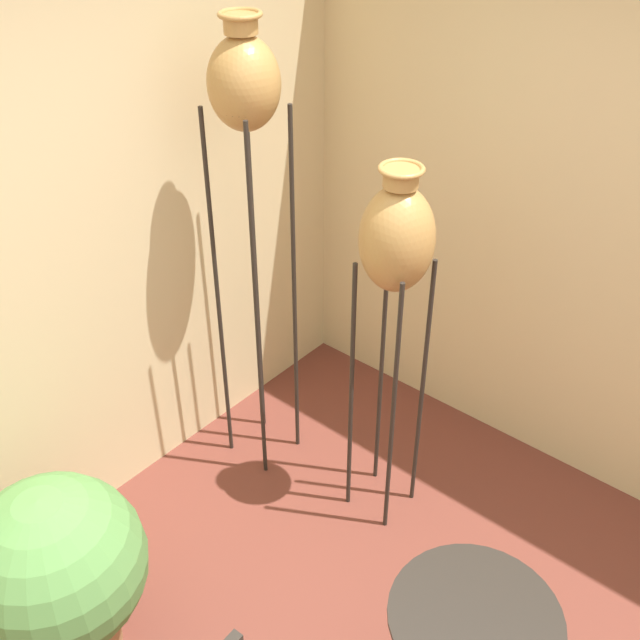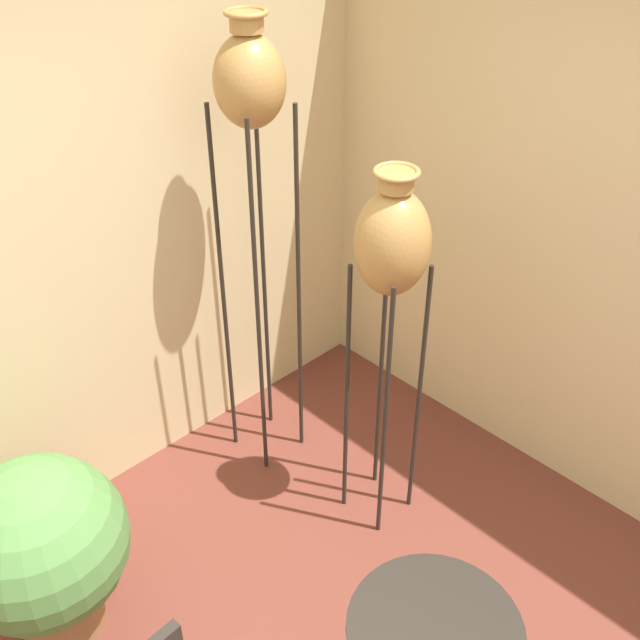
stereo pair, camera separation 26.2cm
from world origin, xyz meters
TOP-DOWN VIEW (x-y plane):
  - wall_back at (0.00, 1.81)m, footprint 7.56×0.06m
  - vase_stand_tall at (0.88, 1.43)m, footprint 0.29×0.29m
  - vase_stand_medium at (0.98, 0.75)m, footprint 0.29×0.29m
  - potted_plant at (-0.42, 1.21)m, footprint 0.66×0.66m

SIDE VIEW (x-z plane):
  - potted_plant at x=-0.42m, z-range 0.05..0.90m
  - wall_back at x=0.00m, z-range 0.00..2.70m
  - vase_stand_medium at x=0.98m, z-range 0.54..2.26m
  - vase_stand_tall at x=0.88m, z-range 0.75..2.91m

